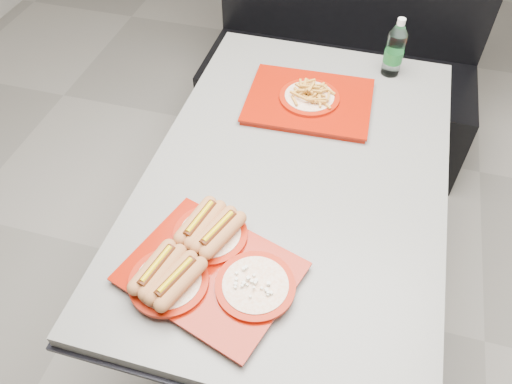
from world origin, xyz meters
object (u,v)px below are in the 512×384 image
(diner_table, at_px, (294,204))
(booth_bench, at_px, (340,67))
(water_bottle, at_px, (395,51))
(tray_near, at_px, (206,264))
(tray_far, at_px, (309,99))

(diner_table, relative_size, booth_bench, 1.05)
(diner_table, bearing_deg, water_bottle, 69.01)
(tray_near, xyz_separation_m, tray_far, (0.12, 0.75, -0.01))
(booth_bench, distance_m, tray_near, 1.57)
(diner_table, distance_m, booth_bench, 1.11)
(tray_far, bearing_deg, water_bottle, 46.14)
(booth_bench, bearing_deg, water_bottle, -65.98)
(booth_bench, bearing_deg, diner_table, -90.00)
(tray_near, relative_size, water_bottle, 2.22)
(water_bottle, bearing_deg, diner_table, -110.99)
(tray_near, distance_m, water_bottle, 1.08)
(tray_near, relative_size, tray_far, 1.11)
(water_bottle, bearing_deg, tray_far, -133.86)
(tray_far, relative_size, water_bottle, 2.00)
(diner_table, distance_m, water_bottle, 0.68)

